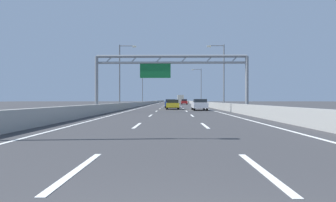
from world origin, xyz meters
TOP-DOWN VIEW (x-y plane):
  - ground_plane at (0.00, 100.00)m, footprint 260.00×260.00m
  - lane_dash_left_0 at (-1.80, 3.50)m, footprint 0.16×3.00m
  - lane_dash_left_1 at (-1.80, 12.50)m, footprint 0.16×3.00m
  - lane_dash_left_2 at (-1.80, 21.50)m, footprint 0.16×3.00m
  - lane_dash_left_3 at (-1.80, 30.50)m, footprint 0.16×3.00m
  - lane_dash_left_4 at (-1.80, 39.50)m, footprint 0.16×3.00m
  - lane_dash_left_5 at (-1.80, 48.50)m, footprint 0.16×3.00m
  - lane_dash_left_6 at (-1.80, 57.50)m, footprint 0.16×3.00m
  - lane_dash_left_7 at (-1.80, 66.50)m, footprint 0.16×3.00m
  - lane_dash_left_8 at (-1.80, 75.50)m, footprint 0.16×3.00m
  - lane_dash_left_9 at (-1.80, 84.50)m, footprint 0.16×3.00m
  - lane_dash_left_10 at (-1.80, 93.50)m, footprint 0.16×3.00m
  - lane_dash_left_11 at (-1.80, 102.50)m, footprint 0.16×3.00m
  - lane_dash_left_12 at (-1.80, 111.50)m, footprint 0.16×3.00m
  - lane_dash_left_13 at (-1.80, 120.50)m, footprint 0.16×3.00m
  - lane_dash_left_14 at (-1.80, 129.50)m, footprint 0.16×3.00m
  - lane_dash_left_15 at (-1.80, 138.50)m, footprint 0.16×3.00m
  - lane_dash_left_16 at (-1.80, 147.50)m, footprint 0.16×3.00m
  - lane_dash_left_17 at (-1.80, 156.50)m, footprint 0.16×3.00m
  - lane_dash_right_0 at (1.80, 3.50)m, footprint 0.16×3.00m
  - lane_dash_right_1 at (1.80, 12.50)m, footprint 0.16×3.00m
  - lane_dash_right_2 at (1.80, 21.50)m, footprint 0.16×3.00m
  - lane_dash_right_3 at (1.80, 30.50)m, footprint 0.16×3.00m
  - lane_dash_right_4 at (1.80, 39.50)m, footprint 0.16×3.00m
  - lane_dash_right_5 at (1.80, 48.50)m, footprint 0.16×3.00m
  - lane_dash_right_6 at (1.80, 57.50)m, footprint 0.16×3.00m
  - lane_dash_right_7 at (1.80, 66.50)m, footprint 0.16×3.00m
  - lane_dash_right_8 at (1.80, 75.50)m, footprint 0.16×3.00m
  - lane_dash_right_9 at (1.80, 84.50)m, footprint 0.16×3.00m
  - lane_dash_right_10 at (1.80, 93.50)m, footprint 0.16×3.00m
  - lane_dash_right_11 at (1.80, 102.50)m, footprint 0.16×3.00m
  - lane_dash_right_12 at (1.80, 111.50)m, footprint 0.16×3.00m
  - lane_dash_right_13 at (1.80, 120.50)m, footprint 0.16×3.00m
  - lane_dash_right_14 at (1.80, 129.50)m, footprint 0.16×3.00m
  - lane_dash_right_15 at (1.80, 138.50)m, footprint 0.16×3.00m
  - lane_dash_right_16 at (1.80, 147.50)m, footprint 0.16×3.00m
  - lane_dash_right_17 at (1.80, 156.50)m, footprint 0.16×3.00m
  - edge_line_left at (-5.25, 88.00)m, footprint 0.16×176.00m
  - edge_line_right at (5.25, 88.00)m, footprint 0.16×176.00m
  - barrier_left at (-6.90, 110.00)m, footprint 0.45×220.00m
  - barrier_right at (6.90, 110.00)m, footprint 0.45×220.00m
  - sign_gantry at (-0.23, 28.06)m, footprint 17.05×0.36m
  - streetlamp_left_mid at (-7.47, 37.90)m, footprint 2.58×0.28m
  - streetlamp_right_mid at (7.47, 37.90)m, footprint 2.58×0.28m
  - streetlamp_left_far at (-7.47, 68.71)m, footprint 2.58×0.28m
  - streetlamp_right_far at (7.47, 68.71)m, footprint 2.58×0.28m
  - orange_car at (0.21, 136.26)m, footprint 1.75×4.42m
  - blue_car at (-0.18, 44.19)m, footprint 1.85×4.32m
  - white_car at (3.64, 33.33)m, footprint 1.81×4.38m
  - red_car at (3.61, 75.86)m, footprint 1.72×4.52m
  - black_car at (0.06, 103.05)m, footprint 1.73×4.54m
  - yellow_car at (0.16, 36.77)m, footprint 1.82×4.39m
  - box_truck at (3.47, 105.33)m, footprint 2.39×7.86m

SIDE VIEW (x-z plane):
  - ground_plane at x=0.00m, z-range 0.00..0.00m
  - lane_dash_left_0 at x=-1.80m, z-range 0.00..0.01m
  - lane_dash_left_1 at x=-1.80m, z-range 0.00..0.01m
  - lane_dash_left_2 at x=-1.80m, z-range 0.00..0.01m
  - lane_dash_left_3 at x=-1.80m, z-range 0.00..0.01m
  - lane_dash_left_4 at x=-1.80m, z-range 0.00..0.01m
  - lane_dash_left_5 at x=-1.80m, z-range 0.00..0.01m
  - lane_dash_left_6 at x=-1.80m, z-range 0.00..0.01m
  - lane_dash_left_7 at x=-1.80m, z-range 0.00..0.01m
  - lane_dash_left_8 at x=-1.80m, z-range 0.00..0.01m
  - lane_dash_left_9 at x=-1.80m, z-range 0.00..0.01m
  - lane_dash_left_10 at x=-1.80m, z-range 0.00..0.01m
  - lane_dash_left_11 at x=-1.80m, z-range 0.00..0.01m
  - lane_dash_left_12 at x=-1.80m, z-range 0.00..0.01m
  - lane_dash_left_13 at x=-1.80m, z-range 0.00..0.01m
  - lane_dash_left_14 at x=-1.80m, z-range 0.00..0.01m
  - lane_dash_left_15 at x=-1.80m, z-range 0.00..0.01m
  - lane_dash_left_16 at x=-1.80m, z-range 0.00..0.01m
  - lane_dash_left_17 at x=-1.80m, z-range 0.00..0.01m
  - lane_dash_right_0 at x=1.80m, z-range 0.00..0.01m
  - lane_dash_right_1 at x=1.80m, z-range 0.00..0.01m
  - lane_dash_right_2 at x=1.80m, z-range 0.00..0.01m
  - lane_dash_right_3 at x=1.80m, z-range 0.00..0.01m
  - lane_dash_right_4 at x=1.80m, z-range 0.00..0.01m
  - lane_dash_right_5 at x=1.80m, z-range 0.00..0.01m
  - lane_dash_right_6 at x=1.80m, z-range 0.00..0.01m
  - lane_dash_right_7 at x=1.80m, z-range 0.00..0.01m
  - lane_dash_right_8 at x=1.80m, z-range 0.00..0.01m
  - lane_dash_right_9 at x=1.80m, z-range 0.00..0.01m
  - lane_dash_right_10 at x=1.80m, z-range 0.00..0.01m
  - lane_dash_right_11 at x=1.80m, z-range 0.00..0.01m
  - lane_dash_right_12 at x=1.80m, z-range 0.00..0.01m
  - lane_dash_right_13 at x=1.80m, z-range 0.00..0.01m
  - lane_dash_right_14 at x=1.80m, z-range 0.00..0.01m
  - lane_dash_right_15 at x=1.80m, z-range 0.00..0.01m
  - lane_dash_right_16 at x=1.80m, z-range 0.00..0.01m
  - lane_dash_right_17 at x=1.80m, z-range 0.00..0.01m
  - edge_line_left at x=-5.25m, z-range 0.00..0.01m
  - edge_line_right at x=5.25m, z-range 0.00..0.01m
  - barrier_left at x=-6.90m, z-range 0.00..0.95m
  - barrier_right at x=6.90m, z-range 0.00..0.95m
  - black_car at x=0.06m, z-range 0.02..1.39m
  - yellow_car at x=0.16m, z-range 0.02..1.43m
  - blue_car at x=-0.18m, z-range 0.02..1.47m
  - orange_car at x=0.21m, z-range 0.03..1.48m
  - white_car at x=3.64m, z-range 0.03..1.49m
  - red_car at x=3.61m, z-range 0.00..1.55m
  - box_truck at x=3.47m, z-range 0.11..3.37m
  - sign_gantry at x=-0.23m, z-range 1.69..8.05m
  - streetlamp_left_mid at x=-7.47m, z-range 0.65..10.15m
  - streetlamp_right_mid at x=7.47m, z-range 0.65..10.15m
  - streetlamp_left_far at x=-7.47m, z-range 0.65..10.15m
  - streetlamp_right_far at x=7.47m, z-range 0.65..10.15m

